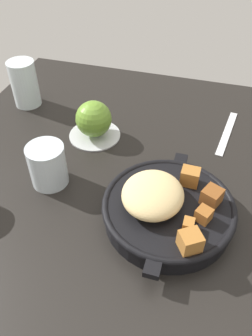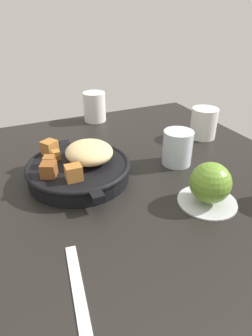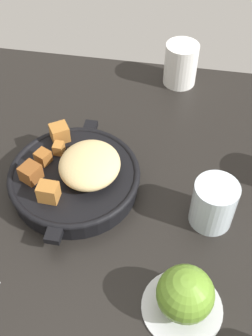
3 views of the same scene
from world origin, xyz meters
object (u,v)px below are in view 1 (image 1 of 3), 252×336
(red_apple, at_px, (94,119))
(water_glass_short, at_px, (48,165))
(cast_iron_skillet, at_px, (167,207))
(butter_knife, at_px, (227,133))
(water_glass_tall, at_px, (25,84))

(red_apple, xyz_separation_m, water_glass_short, (-0.16, 0.03, -0.00))
(cast_iron_skillet, xyz_separation_m, water_glass_short, (0.03, 0.23, 0.01))
(cast_iron_skillet, height_order, water_glass_short, water_glass_short)
(butter_knife, distance_m, water_glass_short, 0.41)
(butter_knife, bearing_deg, water_glass_short, 135.87)
(water_glass_tall, bearing_deg, red_apple, -110.76)
(butter_knife, bearing_deg, cast_iron_skillet, 170.45)
(water_glass_short, height_order, water_glass_tall, water_glass_tall)
(butter_knife, bearing_deg, water_glass_tall, 99.11)
(butter_knife, relative_size, water_glass_short, 2.08)
(cast_iron_skillet, bearing_deg, red_apple, 46.73)
(red_apple, distance_m, butter_knife, 0.31)
(butter_knife, height_order, water_glass_tall, water_glass_tall)
(cast_iron_skillet, height_order, red_apple, red_apple)
(red_apple, bearing_deg, butter_knife, -72.11)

